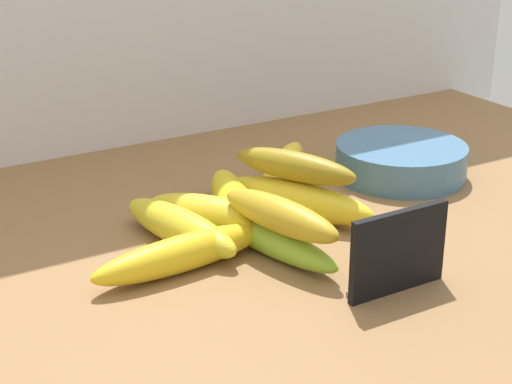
% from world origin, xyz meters
% --- Properties ---
extents(counter_top, '(1.10, 0.76, 0.03)m').
position_xyz_m(counter_top, '(0.00, 0.00, 0.01)').
color(counter_top, olive).
rests_on(counter_top, ground).
extents(chalkboard_sign, '(0.11, 0.02, 0.08)m').
position_xyz_m(chalkboard_sign, '(-0.03, -0.16, 0.07)').
color(chalkboard_sign, black).
rests_on(chalkboard_sign, counter_top).
extents(fruit_bowl, '(0.17, 0.17, 0.04)m').
position_xyz_m(fruit_bowl, '(0.18, 0.08, 0.05)').
color(fruit_bowl, teal).
rests_on(fruit_bowl, counter_top).
extents(banana_0, '(0.07, 0.18, 0.03)m').
position_xyz_m(banana_0, '(-0.09, -0.04, 0.05)').
color(banana_0, '#91BD2E').
rests_on(banana_0, counter_top).
extents(banana_1, '(0.20, 0.05, 0.04)m').
position_xyz_m(banana_1, '(-0.19, -0.02, 0.05)').
color(banana_1, yellow).
rests_on(banana_1, counter_top).
extents(banana_2, '(0.10, 0.19, 0.04)m').
position_xyz_m(banana_2, '(-0.08, 0.07, 0.05)').
color(banana_2, yellow).
rests_on(banana_2, counter_top).
extents(banana_3, '(0.08, 0.18, 0.04)m').
position_xyz_m(banana_3, '(-0.16, 0.04, 0.05)').
color(banana_3, gold).
rests_on(banana_3, counter_top).
extents(banana_4, '(0.13, 0.19, 0.04)m').
position_xyz_m(banana_4, '(-0.01, 0.04, 0.05)').
color(banana_4, yellow).
rests_on(banana_4, counter_top).
extents(banana_5, '(0.14, 0.18, 0.04)m').
position_xyz_m(banana_5, '(-0.11, 0.04, 0.05)').
color(banana_5, yellow).
rests_on(banana_5, counter_top).
extents(banana_6, '(0.17, 0.17, 0.04)m').
position_xyz_m(banana_6, '(0.03, 0.14, 0.05)').
color(banana_6, yellow).
rests_on(banana_6, counter_top).
extents(banana_7, '(0.07, 0.16, 0.04)m').
position_xyz_m(banana_7, '(-0.09, -0.05, 0.08)').
color(banana_7, gold).
rests_on(banana_7, banana_0).
extents(banana_8, '(0.10, 0.16, 0.03)m').
position_xyz_m(banana_8, '(-0.01, 0.05, 0.09)').
color(banana_8, olive).
rests_on(banana_8, banana_4).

